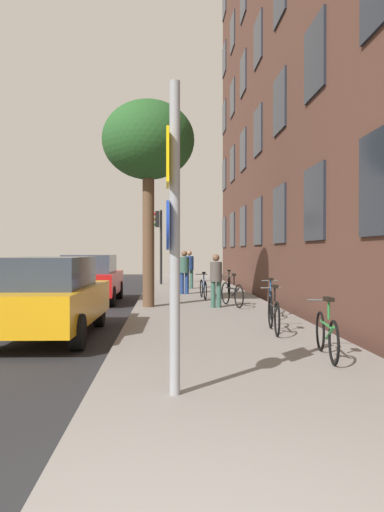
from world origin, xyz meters
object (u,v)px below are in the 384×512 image
object	(u,v)px
traffic_light	(159,233)
bicycle_5	(229,284)
sign_post	(173,224)
bicycle_4	(203,288)
pedestrian_0	(216,277)
car_0	(50,296)
tree_near	(148,143)
bicycle_3	(232,293)
pedestrian_2	(189,267)
bicycle_0	(327,334)
pedestrian_1	(184,269)
car_1	(91,278)
bicycle_2	(270,301)
bicycle_1	(274,314)

from	to	relation	value
traffic_light	bicycle_5	distance (m)	6.45
sign_post	bicycle_4	xyz separation A→B (m)	(1.23, 11.42, -1.57)
pedestrian_0	car_0	xyz separation A→B (m)	(-3.77, -4.23, -0.16)
tree_near	bicycle_3	xyz separation A→B (m)	(2.47, -0.01, -4.43)
pedestrian_2	car_0	xyz separation A→B (m)	(-3.36, -11.59, -0.23)
bicycle_3	pedestrian_0	distance (m)	0.78
bicycle_0	bicycle_3	distance (m)	7.22
car_0	bicycle_5	bearing A→B (deg)	62.68
tree_near	pedestrian_2	world-z (taller)	tree_near
bicycle_0	bicycle_4	size ratio (longest dim) A/B	1.02
traffic_light	pedestrian_1	size ratio (longest dim) A/B	2.24
bicycle_5	car_1	bearing A→B (deg)	-154.44
bicycle_5	pedestrian_2	xyz separation A→B (m)	(-1.45, 2.26, 0.60)
sign_post	bicycle_3	distance (m)	9.34
sign_post	car_1	distance (m)	11.76
traffic_light	bicycle_3	distance (m)	10.66
car_0	bicycle_0	bearing A→B (deg)	-29.34
car_0	pedestrian_1	bearing A→B (deg)	71.11
pedestrian_2	car_1	world-z (taller)	pedestrian_2
traffic_light	pedestrian_0	size ratio (longest dim) A/B	2.39
traffic_light	pedestrian_1	xyz separation A→B (m)	(1.04, -5.83, -1.58)
bicycle_2	bicycle_3	bearing A→B (deg)	104.80
bicycle_3	car_0	size ratio (longest dim) A/B	0.39
tree_near	sign_post	bearing A→B (deg)	-86.38
bicycle_5	pedestrian_1	distance (m)	1.93
tree_near	bicycle_1	bearing A→B (deg)	-61.08
bicycle_1	pedestrian_1	bearing A→B (deg)	98.89
bicycle_3	traffic_light	bearing A→B (deg)	102.62
bicycle_2	pedestrian_0	distance (m)	2.44
bicycle_3	pedestrian_0	size ratio (longest dim) A/B	1.12
bicycle_1	bicycle_3	world-z (taller)	bicycle_3
bicycle_1	pedestrian_1	xyz separation A→B (m)	(-1.43, 9.15, 0.57)
bicycle_1	bicycle_2	xyz separation A→B (m)	(0.45, 2.40, 0.00)
tree_near	bicycle_3	distance (m)	5.07
car_1	bicycle_2	bearing A→B (deg)	-43.06
bicycle_5	bicycle_2	bearing A→B (deg)	-89.20
bicycle_0	bicycle_1	world-z (taller)	bicycle_1
bicycle_4	car_1	distance (m)	3.84
bicycle_1	pedestrian_0	world-z (taller)	pedestrian_0
bicycle_3	pedestrian_2	size ratio (longest dim) A/B	1.04
pedestrian_1	car_0	distance (m)	9.39
pedestrian_0	pedestrian_1	world-z (taller)	pedestrian_1
traffic_light	bicycle_4	world-z (taller)	traffic_light
bicycle_3	car_0	world-z (taller)	car_0
bicycle_1	pedestrian_0	distance (m)	4.58
tree_near	bicycle_3	bearing A→B (deg)	-0.23
sign_post	bicycle_3	size ratio (longest dim) A/B	2.04
bicycle_4	bicycle_5	distance (m)	2.68
tree_near	pedestrian_0	world-z (taller)	tree_near
bicycle_2	car_0	bearing A→B (deg)	-156.61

